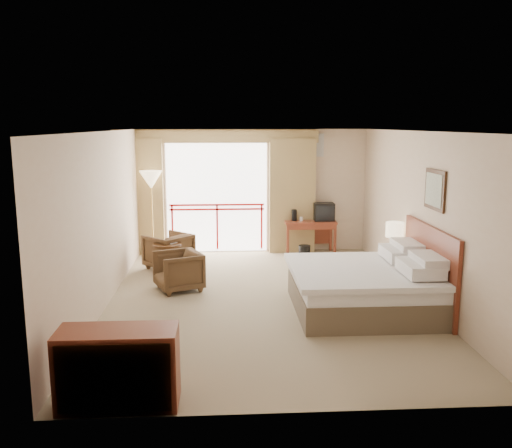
{
  "coord_description": "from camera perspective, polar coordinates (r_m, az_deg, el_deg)",
  "views": [
    {
      "loc": [
        -0.65,
        -8.39,
        2.81
      ],
      "look_at": [
        -0.12,
        0.4,
        1.18
      ],
      "focal_mm": 38.0,
      "sensor_mm": 36.0,
      "label": 1
    }
  ],
  "objects": [
    {
      "name": "wall_front",
      "position": [
        5.15,
        3.98,
        -6.04
      ],
      "size": [
        5.0,
        0.0,
        5.0
      ],
      "primitive_type": "plane",
      "rotation": [
        -1.57,
        0.0,
        0.0
      ],
      "color": "beige",
      "rests_on": "ground"
    },
    {
      "name": "armchair_near",
      "position": [
        9.47,
        -8.12,
        -6.87
      ],
      "size": [
        0.96,
        0.94,
        0.67
      ],
      "primitive_type": "imported",
      "rotation": [
        0.0,
        0.0,
        -1.18
      ],
      "color": "#422C19",
      "rests_on": "floor"
    },
    {
      "name": "wall_back",
      "position": [
        12.0,
        -0.32,
        3.51
      ],
      "size": [
        5.0,
        0.0,
        5.0
      ],
      "primitive_type": "plane",
      "rotation": [
        1.57,
        0.0,
        0.0
      ],
      "color": "beige",
      "rests_on": "ground"
    },
    {
      "name": "curtain_left",
      "position": [
        11.98,
        -12.08,
        2.78
      ],
      "size": [
        1.0,
        0.26,
        2.5
      ],
      "primitive_type": "cube",
      "color": "olive",
      "rests_on": "wall_back"
    },
    {
      "name": "armchair_far",
      "position": [
        10.86,
        -9.15,
        -4.64
      ],
      "size": [
        1.08,
        1.08,
        0.7
      ],
      "primitive_type": "imported",
      "rotation": [
        0.0,
        0.0,
        -2.34
      ],
      "color": "#422C19",
      "rests_on": "floor"
    },
    {
      "name": "headboard",
      "position": [
        8.66,
        17.77,
        -4.46
      ],
      "size": [
        0.06,
        2.1,
        1.3
      ],
      "primitive_type": "cube",
      "color": "maroon",
      "rests_on": "wall_right"
    },
    {
      "name": "coffee_maker",
      "position": [
        11.8,
        4.04,
        0.92
      ],
      "size": [
        0.14,
        0.14,
        0.25
      ],
      "primitive_type": "cylinder",
      "rotation": [
        0.0,
        0.0,
        -0.3
      ],
      "color": "black",
      "rests_on": "desk"
    },
    {
      "name": "balcony_railing",
      "position": [
        12.02,
        -4.12,
        0.9
      ],
      "size": [
        2.09,
        0.03,
        1.02
      ],
      "color": "#AF0F0F",
      "rests_on": "wall_back"
    },
    {
      "name": "floor_lamp",
      "position": [
        11.53,
        -11.0,
        4.24
      ],
      "size": [
        0.47,
        0.47,
        1.85
      ],
      "rotation": [
        0.0,
        0.0,
        0.36
      ],
      "color": "tan",
      "rests_on": "floor"
    },
    {
      "name": "bed",
      "position": [
        8.44,
        11.51,
        -6.49
      ],
      "size": [
        2.13,
        2.06,
        0.97
      ],
      "color": "brown",
      "rests_on": "floor"
    },
    {
      "name": "table_lamp",
      "position": [
        9.67,
        14.39,
        -0.64
      ],
      "size": [
        0.31,
        0.31,
        0.54
      ],
      "rotation": [
        0.0,
        0.0,
        0.06
      ],
      "color": "tan",
      "rests_on": "nightstand"
    },
    {
      "name": "desk",
      "position": [
        11.95,
        5.65,
        -0.37
      ],
      "size": [
        1.12,
        0.54,
        0.73
      ],
      "rotation": [
        0.0,
        0.0,
        0.08
      ],
      "color": "maroon",
      "rests_on": "floor"
    },
    {
      "name": "side_table",
      "position": [
        10.38,
        -9.31,
        -3.08
      ],
      "size": [
        0.53,
        0.53,
        0.58
      ],
      "rotation": [
        0.0,
        0.0,
        0.03
      ],
      "color": "black",
      "rests_on": "floor"
    },
    {
      "name": "cup",
      "position": [
        11.78,
        4.78,
        0.52
      ],
      "size": [
        0.08,
        0.08,
        0.1
      ],
      "primitive_type": "cylinder",
      "rotation": [
        0.0,
        0.0,
        0.18
      ],
      "color": "white",
      "rests_on": "desk"
    },
    {
      "name": "nightstand",
      "position": [
        9.78,
        14.29,
        -4.79
      ],
      "size": [
        0.41,
        0.49,
        0.58
      ],
      "primitive_type": "cube",
      "rotation": [
        0.0,
        0.0,
        0.01
      ],
      "color": "maroon",
      "rests_on": "floor"
    },
    {
      "name": "valance",
      "position": [
        11.77,
        -4.23,
        9.21
      ],
      "size": [
        4.4,
        0.22,
        0.28
      ],
      "primitive_type": "cube",
      "color": "olive",
      "rests_on": "wall_back"
    },
    {
      "name": "ceiling",
      "position": [
        8.42,
        0.99,
        9.74
      ],
      "size": [
        7.0,
        7.0,
        0.0
      ],
      "primitive_type": "plane",
      "rotation": [
        3.14,
        0.0,
        0.0
      ],
      "color": "white",
      "rests_on": "wall_back"
    },
    {
      "name": "wall_right",
      "position": [
        9.08,
        16.9,
        0.78
      ],
      "size": [
        0.0,
        7.0,
        7.0
      ],
      "primitive_type": "plane",
      "rotation": [
        1.57,
        0.0,
        -1.57
      ],
      "color": "beige",
      "rests_on": "ground"
    },
    {
      "name": "hvac_vent",
      "position": [
        12.03,
        5.94,
        8.25
      ],
      "size": [
        0.5,
        0.04,
        0.5
      ],
      "primitive_type": "cube",
      "color": "silver",
      "rests_on": "wall_back"
    },
    {
      "name": "wall_left",
      "position": [
        8.71,
        -15.65,
        0.45
      ],
      "size": [
        0.0,
        7.0,
        7.0
      ],
      "primitive_type": "plane",
      "rotation": [
        1.57,
        0.0,
        1.57
      ],
      "color": "beige",
      "rests_on": "ground"
    },
    {
      "name": "framed_art",
      "position": [
        8.45,
        18.3,
        3.44
      ],
      "size": [
        0.04,
        0.72,
        0.6
      ],
      "color": "black",
      "rests_on": "wall_right"
    },
    {
      "name": "book",
      "position": [
        10.34,
        -9.34,
        -2.07
      ],
      "size": [
        0.27,
        0.28,
        0.02
      ],
      "primitive_type": "imported",
      "rotation": [
        0.0,
        0.0,
        0.72
      ],
      "color": "white",
      "rests_on": "side_table"
    },
    {
      "name": "wastebasket",
      "position": [
        11.42,
        5.12,
        -3.01
      ],
      "size": [
        0.29,
        0.29,
        0.31
      ],
      "primitive_type": "cylinder",
      "rotation": [
        0.0,
        0.0,
        0.24
      ],
      "color": "black",
      "rests_on": "floor"
    },
    {
      "name": "curtain_right",
      "position": [
        11.94,
        3.8,
        2.97
      ],
      "size": [
        1.0,
        0.26,
        2.5
      ],
      "primitive_type": "cube",
      "color": "olive",
      "rests_on": "wall_back"
    },
    {
      "name": "phone",
      "position": [
        9.54,
        14.36,
        -3.11
      ],
      "size": [
        0.24,
        0.21,
        0.09
      ],
      "primitive_type": "cube",
      "rotation": [
        0.0,
        0.0,
        0.34
      ],
      "color": "black",
      "rests_on": "nightstand"
    },
    {
      "name": "floor",
      "position": [
        8.87,
        0.94,
        -7.97
      ],
      "size": [
        7.0,
        7.0,
        0.0
      ],
      "primitive_type": "plane",
      "color": "gray",
      "rests_on": "ground"
    },
    {
      "name": "tv",
      "position": [
        11.88,
        7.15,
        1.27
      ],
      "size": [
        0.43,
        0.34,
        0.39
      ],
      "rotation": [
        0.0,
        0.0,
        0.06
      ],
      "color": "black",
      "rests_on": "desk"
    },
    {
      "name": "balcony_door",
      "position": [
        11.98,
        -4.14,
        2.75
      ],
      "size": [
        2.4,
        0.0,
        2.4
      ],
      "primitive_type": "plane",
      "rotation": [
        1.57,
        0.0,
        0.0
      ],
      "color": "white",
      "rests_on": "wall_back"
    },
    {
      "name": "dresser",
      "position": [
        5.8,
        -14.3,
        -14.44
      ],
      "size": [
        1.2,
        0.51,
        0.8
      ],
      "rotation": [
        0.0,
        0.0,
        -0.08
      ],
      "color": "maroon",
      "rests_on": "floor"
    }
  ]
}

